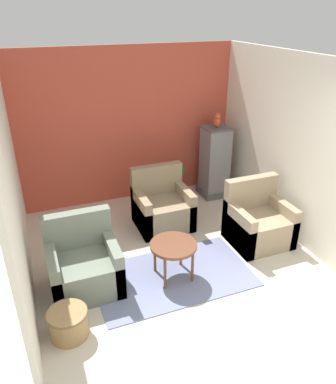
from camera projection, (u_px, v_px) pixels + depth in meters
ground_plane at (231, 343)px, 3.90m from camera, size 20.00×20.00×0.00m
wall_back_accent at (129, 126)px, 6.37m from camera, size 3.85×0.06×2.63m
wall_left at (12, 188)px, 4.22m from camera, size 0.06×3.63×2.63m
wall_right at (289, 147)px, 5.45m from camera, size 0.06×3.63×2.63m
area_rug at (173, 276)px, 4.86m from camera, size 2.01×1.17×0.01m
coffee_table at (173, 248)px, 4.67m from camera, size 0.59×0.59×0.51m
armchair_left at (84, 267)px, 4.55m from camera, size 0.83×0.74×0.93m
armchair_right at (258, 223)px, 5.47m from camera, size 0.83×0.74×0.93m
armchair_middle at (162, 208)px, 5.89m from camera, size 0.83×0.74×0.93m
birdcage at (215, 163)px, 6.72m from camera, size 0.49×0.49×1.29m
parrot at (217, 121)px, 6.38m from camera, size 0.12×0.21×0.25m
potted_plant at (178, 179)px, 6.80m from camera, size 0.28×0.28×0.64m
wicker_basket at (68, 323)px, 3.93m from camera, size 0.43×0.43×0.31m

